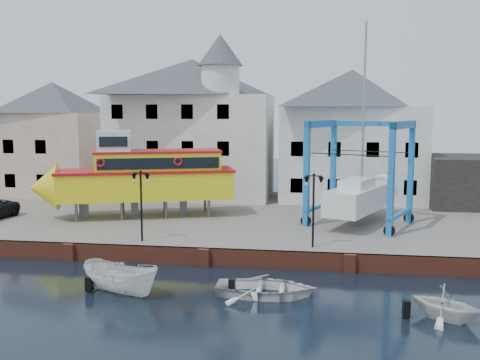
# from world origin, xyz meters

# --- Properties ---
(ground) EXTENTS (140.00, 140.00, 0.00)m
(ground) POSITION_xyz_m (0.00, 0.00, 0.00)
(ground) COLOR black
(ground) RESTS_ON ground
(hardstanding) EXTENTS (44.00, 22.00, 1.00)m
(hardstanding) POSITION_xyz_m (0.00, 11.00, 0.50)
(hardstanding) COLOR #605854
(hardstanding) RESTS_ON ground
(quay_wall) EXTENTS (44.00, 0.47, 1.00)m
(quay_wall) POSITION_xyz_m (-0.00, 0.10, 0.50)
(quay_wall) COLOR brown
(quay_wall) RESTS_ON ground
(building_pink) EXTENTS (8.00, 7.00, 10.30)m
(building_pink) POSITION_xyz_m (-18.00, 18.00, 6.15)
(building_pink) COLOR tan
(building_pink) RESTS_ON hardstanding
(building_white_main) EXTENTS (14.00, 8.30, 14.00)m
(building_white_main) POSITION_xyz_m (-4.87, 18.39, 7.34)
(building_white_main) COLOR beige
(building_white_main) RESTS_ON hardstanding
(building_white_right) EXTENTS (12.00, 8.00, 11.20)m
(building_white_right) POSITION_xyz_m (9.00, 19.00, 6.60)
(building_white_right) COLOR beige
(building_white_right) RESTS_ON hardstanding
(shed_dark) EXTENTS (8.00, 7.00, 4.00)m
(shed_dark) POSITION_xyz_m (19.00, 17.00, 3.00)
(shed_dark) COLOR black
(shed_dark) RESTS_ON hardstanding
(lamp_post_left) EXTENTS (1.12, 0.32, 4.20)m
(lamp_post_left) POSITION_xyz_m (-4.00, 1.20, 4.17)
(lamp_post_left) COLOR black
(lamp_post_left) RESTS_ON hardstanding
(lamp_post_right) EXTENTS (1.12, 0.32, 4.20)m
(lamp_post_right) POSITION_xyz_m (6.00, 1.20, 4.17)
(lamp_post_right) COLOR black
(lamp_post_right) RESTS_ON hardstanding
(tour_boat) EXTENTS (14.73, 7.84, 6.27)m
(tour_boat) POSITION_xyz_m (-6.91, 8.30, 3.96)
(tour_boat) COLOR #59595E
(tour_boat) RESTS_ON hardstanding
(travel_lift) EXTENTS (7.71, 9.09, 13.48)m
(travel_lift) POSITION_xyz_m (9.29, 8.58, 3.25)
(travel_lift) COLOR blue
(travel_lift) RESTS_ON hardstanding
(motorboat_a) EXTENTS (4.73, 3.22, 1.71)m
(motorboat_a) POSITION_xyz_m (-2.94, -5.06, 0.00)
(motorboat_a) COLOR white
(motorboat_a) RESTS_ON ground
(motorboat_b) EXTENTS (4.76, 3.40, 0.98)m
(motorboat_b) POSITION_xyz_m (3.88, -4.36, 0.00)
(motorboat_b) COLOR white
(motorboat_b) RESTS_ON ground
(motorboat_c) EXTENTS (3.90, 3.78, 1.57)m
(motorboat_c) POSITION_xyz_m (11.59, -6.20, 0.00)
(motorboat_c) COLOR white
(motorboat_c) RESTS_ON ground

